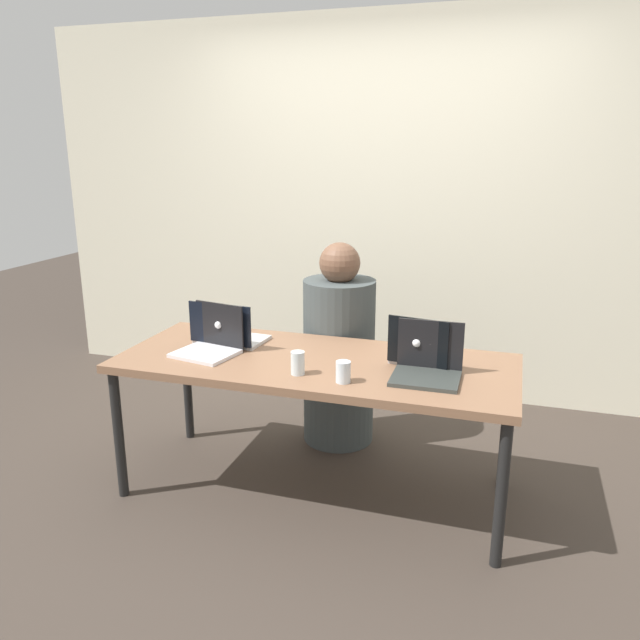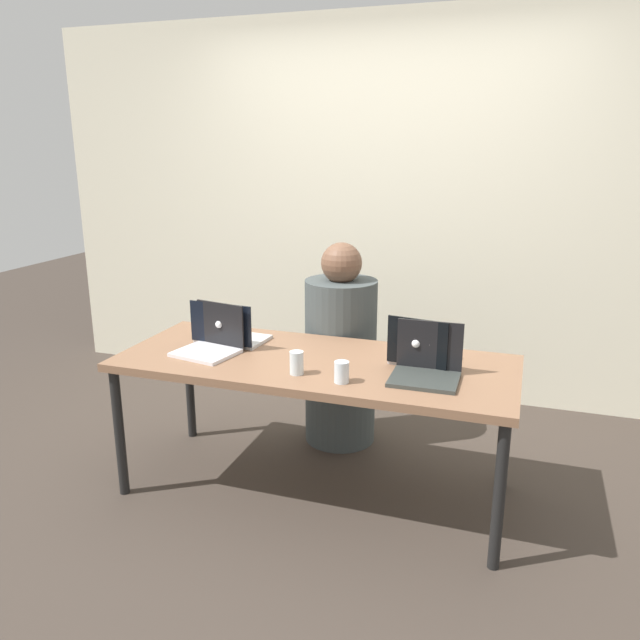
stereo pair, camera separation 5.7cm
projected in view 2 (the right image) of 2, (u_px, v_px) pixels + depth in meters
The scene contains 10 objects.
ground_plane at pixel (315, 489), 3.24m from camera, with size 12.00×12.00×0.00m, color #3E342D.
back_wall at pixel (387, 211), 4.28m from camera, with size 5.03×0.10×2.56m, color beige.
desk at pixel (315, 370), 3.06m from camera, with size 1.94×0.79×0.71m.
person_at_center at pixel (341, 355), 3.66m from camera, with size 0.47×0.47×1.20m.
laptop_back_right at pixel (422, 353), 2.97m from camera, with size 0.33×0.31×0.24m.
laptop_front_right at pixel (426, 367), 2.79m from camera, with size 0.30×0.29×0.24m.
laptop_back_left at pixel (229, 333), 3.29m from camera, with size 0.37×0.28×0.23m.
laptop_front_left at pixel (211, 342), 3.14m from camera, with size 0.33×0.30×0.24m.
water_glass_center at pixel (297, 364), 2.84m from camera, with size 0.06×0.06×0.11m.
water_glass_right at pixel (342, 373), 2.74m from camera, with size 0.07×0.07×0.10m.
Camera 2 is at (0.94, -2.72, 1.73)m, focal length 35.00 mm.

